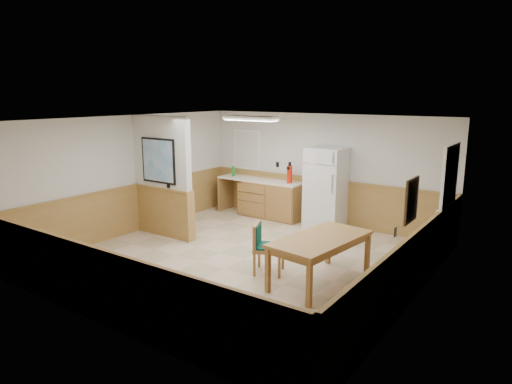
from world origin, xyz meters
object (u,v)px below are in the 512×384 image
Objects in this scene: dining_chair at (264,244)px; dining_table at (321,243)px; refrigerator at (326,188)px; soap_bottle at (233,171)px; dining_bench at (398,278)px; fire_extinguisher at (290,174)px.

dining_table is at bearing -14.93° from dining_chair.
dining_chair is (0.34, -2.95, -0.41)m from refrigerator.
refrigerator is at bearing 73.03° from dining_chair.
dining_chair reaches higher than dining_table.
soap_bottle is (-3.90, 2.84, 0.37)m from dining_table.
soap_bottle is at bearing 151.17° from dining_table.
refrigerator is 2.60m from soap_bottle.
dining_table is at bearing -179.56° from dining_bench.
dining_bench is (1.21, 0.08, -0.31)m from dining_table.
refrigerator reaches higher than dining_bench.
dining_table is 1.25m from dining_bench.
dining_table is 3.66m from fire_extinguisher.
fire_extinguisher reaches higher than dining_chair.
fire_extinguisher is (-3.47, 2.76, 0.78)m from dining_bench.
fire_extinguisher is (-0.95, 0.04, 0.22)m from refrigerator.
dining_bench is 5.85m from soap_bottle.
dining_bench is 1.86× the size of dining_chair.
dining_table is at bearing -65.36° from refrigerator.
dining_bench is at bearing -17.67° from dining_chair.
refrigerator reaches higher than soap_bottle.
soap_bottle is (-5.11, 2.77, 0.68)m from dining_bench.
dining_chair is 1.71× the size of fire_extinguisher.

